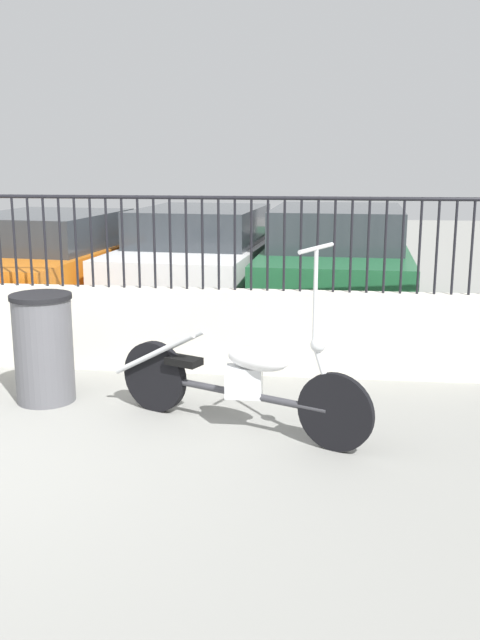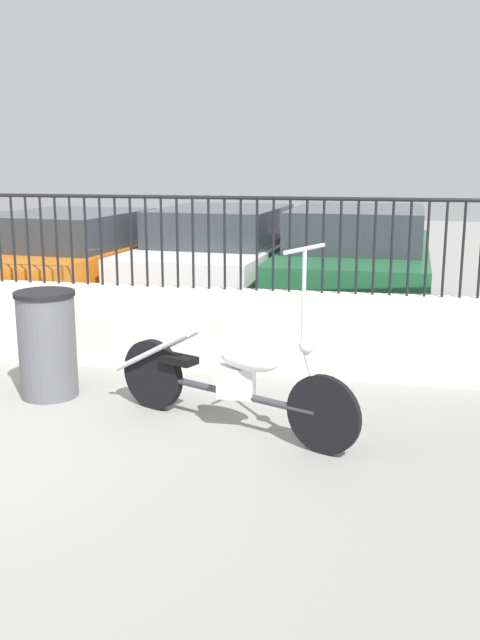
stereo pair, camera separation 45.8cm
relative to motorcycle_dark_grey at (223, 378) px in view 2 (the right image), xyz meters
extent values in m
cube|color=beige|center=(-1.85, 1.43, 0.01)|extent=(8.27, 0.18, 0.83)
cylinder|color=black|center=(-2.47, 1.43, 0.88)|extent=(0.02, 0.02, 0.89)
cylinder|color=black|center=(-2.32, 1.43, 0.88)|extent=(0.02, 0.02, 0.89)
cylinder|color=black|center=(-2.16, 1.43, 0.88)|extent=(0.02, 0.02, 0.89)
cylinder|color=black|center=(-2.00, 1.43, 0.88)|extent=(0.02, 0.02, 0.89)
cylinder|color=black|center=(-1.85, 1.43, 0.88)|extent=(0.02, 0.02, 0.89)
cylinder|color=black|center=(-1.69, 1.43, 0.88)|extent=(0.02, 0.02, 0.89)
cylinder|color=black|center=(-1.54, 1.43, 0.88)|extent=(0.02, 0.02, 0.89)
cylinder|color=black|center=(-1.38, 1.43, 0.88)|extent=(0.02, 0.02, 0.89)
cylinder|color=black|center=(-1.22, 1.43, 0.88)|extent=(0.02, 0.02, 0.89)
cylinder|color=black|center=(-1.07, 1.43, 0.88)|extent=(0.02, 0.02, 0.89)
cylinder|color=black|center=(-0.91, 1.43, 0.88)|extent=(0.02, 0.02, 0.89)
cylinder|color=black|center=(-0.76, 1.43, 0.88)|extent=(0.02, 0.02, 0.89)
cylinder|color=black|center=(-0.60, 1.43, 0.88)|extent=(0.02, 0.02, 0.89)
cylinder|color=black|center=(-0.44, 1.43, 0.88)|extent=(0.02, 0.02, 0.89)
cylinder|color=black|center=(-0.29, 1.43, 0.88)|extent=(0.02, 0.02, 0.89)
cylinder|color=black|center=(-0.13, 1.43, 0.88)|extent=(0.02, 0.02, 0.89)
cylinder|color=black|center=(0.02, 1.43, 0.88)|extent=(0.02, 0.02, 0.89)
cylinder|color=black|center=(0.18, 1.43, 0.88)|extent=(0.02, 0.02, 0.89)
cylinder|color=black|center=(0.34, 1.43, 0.88)|extent=(0.02, 0.02, 0.89)
cylinder|color=black|center=(0.49, 1.43, 0.88)|extent=(0.02, 0.02, 0.89)
cylinder|color=black|center=(0.65, 1.43, 0.88)|extent=(0.02, 0.02, 0.89)
cylinder|color=black|center=(0.80, 1.43, 0.88)|extent=(0.02, 0.02, 0.89)
cylinder|color=black|center=(0.96, 1.43, 0.88)|extent=(0.02, 0.02, 0.89)
cylinder|color=black|center=(1.12, 1.43, 0.88)|extent=(0.02, 0.02, 0.89)
cylinder|color=black|center=(1.27, 1.43, 0.88)|extent=(0.02, 0.02, 0.89)
cylinder|color=black|center=(1.43, 1.43, 0.88)|extent=(0.02, 0.02, 0.89)
cylinder|color=black|center=(1.58, 1.43, 0.88)|extent=(0.02, 0.02, 0.89)
cylinder|color=black|center=(1.74, 1.43, 0.88)|extent=(0.02, 0.02, 0.89)
cylinder|color=black|center=(1.90, 1.43, 0.88)|extent=(0.02, 0.02, 0.89)
cylinder|color=black|center=(-1.85, 1.43, 1.30)|extent=(8.27, 0.04, 0.04)
cylinder|color=black|center=(0.82, -0.37, -0.11)|extent=(0.55, 0.29, 0.58)
cylinder|color=black|center=(-0.67, 0.31, -0.11)|extent=(0.58, 0.32, 0.60)
cylinder|color=#38383D|center=(0.07, -0.03, -0.11)|extent=(1.39, 0.68, 0.06)
cube|color=silver|center=(0.12, -0.05, -0.01)|extent=(0.28, 0.18, 0.24)
ellipsoid|color=white|center=(0.23, -0.10, 0.19)|extent=(0.55, 0.39, 0.18)
cube|color=black|center=(-0.40, 0.18, 0.07)|extent=(0.32, 0.26, 0.06)
cylinder|color=silver|center=(0.73, -0.34, 0.14)|extent=(0.22, 0.13, 0.51)
sphere|color=silver|center=(0.68, -0.31, 0.37)|extent=(0.11, 0.11, 0.11)
cylinder|color=silver|center=(0.65, -0.30, 0.73)|extent=(0.03, 0.03, 0.67)
cylinder|color=silver|center=(0.65, -0.30, 1.06)|extent=(0.24, 0.49, 0.03)
cylinder|color=silver|center=(-0.65, 0.22, 0.11)|extent=(0.76, 0.38, 0.46)
cylinder|color=silver|center=(-0.59, 0.35, 0.11)|extent=(0.76, 0.38, 0.46)
cylinder|color=#56565B|center=(-1.67, 0.43, 0.05)|extent=(0.50, 0.50, 0.91)
cylinder|color=black|center=(-1.67, 0.43, 0.52)|extent=(0.52, 0.52, 0.04)
cylinder|color=black|center=(-3.51, 5.53, -0.08)|extent=(0.19, 0.65, 0.64)
cylinder|color=black|center=(-3.57, 5.34, -0.08)|extent=(0.18, 0.65, 0.64)
cylinder|color=black|center=(-1.87, 5.15, -0.08)|extent=(0.18, 0.65, 0.64)
cylinder|color=black|center=(-2.16, 2.47, -0.08)|extent=(0.18, 0.65, 0.64)
cube|color=orange|center=(-2.86, 3.90, 0.18)|extent=(2.28, 4.53, 0.68)
cube|color=#2D3338|center=(-2.89, 3.69, 0.74)|extent=(1.85, 2.26, 0.44)
cylinder|color=black|center=(-1.61, 5.92, -0.08)|extent=(0.17, 0.65, 0.64)
cylinder|color=black|center=(0.00, 5.78, -0.08)|extent=(0.17, 0.65, 0.64)
cylinder|color=black|center=(-1.85, 3.24, -0.08)|extent=(0.17, 0.65, 0.64)
cylinder|color=black|center=(-0.24, 3.10, -0.08)|extent=(0.17, 0.65, 0.64)
cube|color=silver|center=(-0.93, 4.51, 0.19)|extent=(2.10, 4.47, 0.69)
cube|color=#2D3338|center=(-0.95, 4.29, 0.77)|extent=(1.73, 2.21, 0.47)
cylinder|color=black|center=(0.11, 5.76, -0.08)|extent=(0.14, 0.64, 0.64)
cylinder|color=black|center=(1.80, 5.68, -0.08)|extent=(0.14, 0.64, 0.64)
cylinder|color=black|center=(-0.02, 3.01, -0.08)|extent=(0.14, 0.64, 0.64)
cylinder|color=black|center=(1.67, 2.93, -0.08)|extent=(0.14, 0.64, 0.64)
cube|color=#1E5933|center=(0.89, 4.35, 0.19)|extent=(2.01, 4.52, 0.70)
cube|color=#2D3338|center=(0.88, 4.12, 0.79)|extent=(1.72, 2.20, 0.50)
camera|label=1|loc=(0.69, -5.25, 1.68)|focal=40.00mm
camera|label=2|loc=(1.14, -5.18, 1.68)|focal=40.00mm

